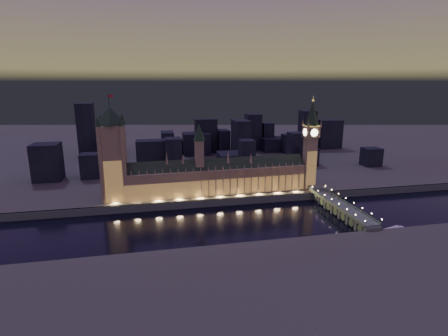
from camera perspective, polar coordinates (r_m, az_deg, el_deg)
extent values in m
plane|color=black|center=(338.20, 1.08, -8.52)|extent=(2000.00, 2000.00, 0.00)
cube|color=#423F36|center=(836.95, -6.88, 5.26)|extent=(2000.00, 960.00, 8.00)
cube|color=#4A5653|center=(374.18, -0.31, -5.61)|extent=(2000.00, 2.50, 8.00)
cube|color=#967F5D|center=(388.16, -1.05, -2.09)|extent=(200.57, 26.87, 28.00)
cube|color=#BD8D47|center=(379.94, -0.75, -3.23)|extent=(200.00, 0.50, 18.00)
cube|color=black|center=(383.80, -1.06, 0.35)|extent=(200.44, 23.13, 16.26)
cube|color=#967F5D|center=(377.83, -4.05, 2.12)|extent=(9.00, 9.00, 32.00)
cone|color=#1C3322|center=(373.52, -4.11, 5.87)|extent=(13.00, 13.00, 18.00)
cube|color=#967F5D|center=(373.06, -16.03, -3.32)|extent=(1.20, 1.20, 28.00)
cone|color=#967F5D|center=(369.11, -16.19, -0.77)|extent=(2.00, 2.00, 6.00)
cube|color=#967F5D|center=(372.49, -14.80, -3.26)|extent=(1.20, 1.20, 28.00)
cone|color=#967F5D|center=(368.53, -14.96, -0.71)|extent=(2.00, 2.00, 6.00)
cube|color=#967F5D|center=(372.08, -13.57, -3.20)|extent=(1.20, 1.20, 28.00)
cone|color=#967F5D|center=(368.12, -13.72, -0.65)|extent=(2.00, 2.00, 6.00)
cube|color=#967F5D|center=(371.85, -12.34, -3.15)|extent=(1.20, 1.20, 28.00)
cone|color=#967F5D|center=(367.88, -12.47, -0.59)|extent=(2.00, 2.00, 6.00)
cube|color=#967F5D|center=(371.79, -11.10, -3.09)|extent=(1.20, 1.20, 28.00)
cone|color=#967F5D|center=(367.82, -11.23, -0.53)|extent=(2.00, 2.00, 6.00)
cube|color=#967F5D|center=(371.90, -9.87, -3.02)|extent=(1.20, 1.20, 28.00)
cone|color=#967F5D|center=(367.93, -9.98, -0.46)|extent=(2.00, 2.00, 6.00)
cube|color=#967F5D|center=(372.18, -8.64, -2.96)|extent=(1.20, 1.20, 28.00)
cone|color=#967F5D|center=(368.22, -8.74, -0.40)|extent=(2.00, 2.00, 6.00)
cube|color=#967F5D|center=(372.64, -7.41, -2.90)|extent=(1.20, 1.20, 28.00)
cone|color=#967F5D|center=(368.68, -7.50, -0.34)|extent=(2.00, 2.00, 6.00)
cube|color=#967F5D|center=(373.26, -6.18, -2.83)|extent=(1.20, 1.20, 28.00)
cone|color=#967F5D|center=(369.31, -6.26, -0.28)|extent=(2.00, 2.00, 6.00)
cube|color=#967F5D|center=(374.06, -4.96, -2.76)|extent=(1.20, 1.20, 28.00)
cone|color=#967F5D|center=(370.12, -5.03, -0.22)|extent=(2.00, 2.00, 6.00)
cube|color=#967F5D|center=(375.02, -3.75, -2.70)|extent=(1.20, 1.20, 28.00)
cone|color=#967F5D|center=(371.09, -3.80, -0.16)|extent=(2.00, 2.00, 6.00)
cube|color=#967F5D|center=(376.16, -2.54, -2.63)|extent=(1.20, 1.20, 28.00)
cone|color=#967F5D|center=(372.24, -2.58, -0.09)|extent=(2.00, 2.00, 6.00)
cube|color=#967F5D|center=(377.45, -1.34, -2.56)|extent=(1.20, 1.20, 28.00)
cone|color=#967F5D|center=(373.55, -1.37, -0.03)|extent=(2.00, 2.00, 6.00)
cube|color=#967F5D|center=(378.92, -0.15, -2.49)|extent=(1.20, 1.20, 28.00)
cone|color=#967F5D|center=(375.03, -0.17, 0.03)|extent=(2.00, 2.00, 6.00)
cube|color=#967F5D|center=(380.54, 1.03, -2.42)|extent=(1.20, 1.20, 28.00)
cone|color=#967F5D|center=(376.67, 1.02, 0.09)|extent=(2.00, 2.00, 6.00)
cube|color=#967F5D|center=(382.33, 2.20, -2.35)|extent=(1.20, 1.20, 28.00)
cone|color=#967F5D|center=(378.47, 2.20, 0.15)|extent=(2.00, 2.00, 6.00)
cube|color=#967F5D|center=(384.27, 3.36, -2.28)|extent=(1.20, 1.20, 28.00)
cone|color=#967F5D|center=(380.44, 3.37, 0.20)|extent=(2.00, 2.00, 6.00)
cube|color=#967F5D|center=(386.37, 4.50, -2.21)|extent=(1.20, 1.20, 28.00)
cone|color=#967F5D|center=(382.56, 4.53, 0.26)|extent=(2.00, 2.00, 6.00)
cube|color=#967F5D|center=(388.63, 5.64, -2.14)|extent=(1.20, 1.20, 28.00)
cone|color=#967F5D|center=(384.83, 5.67, 0.32)|extent=(2.00, 2.00, 6.00)
cube|color=#967F5D|center=(391.03, 6.76, -2.07)|extent=(1.20, 1.20, 28.00)
cone|color=#967F5D|center=(387.26, 6.80, 0.38)|extent=(2.00, 2.00, 6.00)
cube|color=#967F5D|center=(393.59, 7.86, -2.00)|extent=(1.20, 1.20, 28.00)
cone|color=#967F5D|center=(389.84, 7.92, 0.43)|extent=(2.00, 2.00, 6.00)
cube|color=#967F5D|center=(396.28, 8.96, -1.93)|extent=(1.20, 1.20, 28.00)
cone|color=#967F5D|center=(392.56, 9.02, 0.49)|extent=(2.00, 2.00, 6.00)
cube|color=#967F5D|center=(399.12, 10.03, -1.85)|extent=(1.20, 1.20, 28.00)
cone|color=#967F5D|center=(395.43, 10.10, 0.54)|extent=(2.00, 2.00, 6.00)
cube|color=#967F5D|center=(402.10, 11.09, -1.78)|extent=(1.20, 1.20, 28.00)
cone|color=#967F5D|center=(398.44, 11.17, 0.59)|extent=(2.00, 2.00, 6.00)
cube|color=#967F5D|center=(405.22, 12.14, -1.72)|extent=(1.20, 1.20, 28.00)
cone|color=#967F5D|center=(401.58, 12.22, 0.64)|extent=(2.00, 2.00, 6.00)
cube|color=#967F5D|center=(408.46, 13.16, -1.65)|extent=(1.20, 1.20, 28.00)
cone|color=#967F5D|center=(404.86, 13.26, 0.69)|extent=(2.00, 2.00, 6.00)
cone|color=#967F5D|center=(375.52, -9.34, 1.42)|extent=(4.40, 4.40, 18.00)
cone|color=#967F5D|center=(376.98, -6.75, 1.25)|extent=(4.40, 4.40, 14.00)
cone|color=#967F5D|center=(384.14, 0.70, 1.74)|extent=(4.40, 4.40, 16.00)
cone|color=#967F5D|center=(390.88, 4.42, 1.61)|extent=(4.40, 4.40, 12.00)
cube|color=#967F5D|center=(377.73, -17.57, 0.77)|extent=(23.02, 23.02, 78.78)
cube|color=#BD8D47|center=(371.15, -17.53, -2.23)|extent=(22.00, 0.50, 44.00)
cone|color=#1C3322|center=(370.25, -18.12, 8.08)|extent=(31.68, 31.68, 18.00)
cylinder|color=black|center=(369.19, -18.30, 10.40)|extent=(0.50, 0.50, 12.00)
cube|color=red|center=(368.76, -18.01, 11.12)|extent=(4.00, 0.15, 2.50)
cylinder|color=#967F5D|center=(368.43, -19.43, 0.30)|extent=(4.40, 4.40, 78.78)
cone|color=#1C3322|center=(361.15, -20.00, 7.16)|extent=(5.20, 5.20, 10.00)
cylinder|color=#967F5D|center=(389.70, -19.03, 1.05)|extent=(4.40, 4.40, 78.78)
cone|color=#1C3322|center=(382.83, -19.55, 7.54)|extent=(5.20, 5.20, 10.00)
cylinder|color=#967F5D|center=(366.03, -16.02, 0.48)|extent=(4.40, 4.40, 78.78)
cone|color=#1C3322|center=(358.70, -16.49, 7.39)|extent=(5.20, 5.20, 10.00)
cylinder|color=#967F5D|center=(387.43, -15.80, 1.22)|extent=(4.40, 4.40, 78.78)
cone|color=#1C3322|center=(380.52, -16.25, 7.75)|extent=(5.20, 5.20, 10.00)
cube|color=#967F5D|center=(417.66, 13.77, 0.87)|extent=(12.89, 12.89, 59.20)
cube|color=#BD8D47|center=(413.99, 14.07, -0.35)|extent=(12.00, 0.50, 44.00)
cube|color=#967F5D|center=(411.26, 14.06, 5.75)|extent=(15.00, 15.00, 12.70)
cube|color=#F2C64C|center=(410.37, 14.12, 6.71)|extent=(15.75, 15.75, 1.20)
cone|color=#1C3322|center=(408.98, 14.23, 8.60)|extent=(18.00, 18.00, 26.00)
sphere|color=#F2C64C|center=(407.98, 14.35, 10.63)|extent=(2.80, 2.80, 2.80)
cylinder|color=#F2C64C|center=(407.86, 14.37, 10.98)|extent=(0.40, 0.40, 5.00)
cylinder|color=#FFF2BF|center=(404.37, 14.53, 5.59)|extent=(8.40, 0.50, 8.40)
cylinder|color=#FFF2BF|center=(418.18, 13.60, 5.91)|extent=(8.40, 0.50, 8.40)
cylinder|color=#FFF2BF|center=(407.96, 13.07, 5.75)|extent=(0.50, 8.40, 8.40)
cylinder|color=#FFF2BF|center=(414.67, 15.03, 5.76)|extent=(0.50, 8.40, 8.40)
cone|color=#967F5D|center=(400.04, 13.64, 7.05)|extent=(2.60, 2.60, 8.00)
cone|color=#967F5D|center=(413.55, 12.75, 7.32)|extent=(2.60, 2.60, 8.00)
cone|color=#967F5D|center=(406.65, 15.56, 7.04)|extent=(2.60, 2.60, 8.00)
cone|color=#967F5D|center=(419.96, 14.63, 7.31)|extent=(2.60, 2.60, 8.00)
cube|color=#4A5653|center=(365.72, 18.72, -5.93)|extent=(16.54, 100.00, 1.60)
cube|color=#3F6241|center=(361.43, 17.65, -5.85)|extent=(0.80, 100.00, 1.60)
cube|color=#3F6241|center=(369.22, 19.79, -5.61)|extent=(0.80, 100.00, 1.60)
cube|color=#4A5653|center=(411.53, 14.88, -3.56)|extent=(16.54, 12.00, 9.50)
cube|color=#4A5653|center=(328.72, 23.05, -9.57)|extent=(14.88, 4.00, 9.50)
cylinder|color=black|center=(321.34, 22.03, -8.40)|extent=(0.30, 0.30, 4.40)
sphere|color=#FFD88C|center=(320.51, 22.06, -8.01)|extent=(1.00, 1.00, 1.00)
cylinder|color=black|center=(330.06, 24.32, -8.04)|extent=(0.30, 0.30, 4.40)
sphere|color=#FFD88C|center=(329.26, 24.37, -7.66)|extent=(1.00, 1.00, 1.00)
cube|color=#4A5653|center=(339.48, 21.69, -8.68)|extent=(14.88, 4.00, 9.50)
cylinder|color=black|center=(332.34, 20.67, -7.53)|extent=(0.30, 0.30, 4.40)
sphere|color=#FFD88C|center=(331.54, 20.70, -7.16)|extent=(1.00, 1.00, 1.00)
cylinder|color=black|center=(340.78, 22.93, -7.21)|extent=(0.30, 0.30, 4.40)
sphere|color=#FFD88C|center=(340.00, 22.96, -6.85)|extent=(1.00, 1.00, 1.00)
cube|color=#4A5653|center=(350.49, 20.41, -7.85)|extent=(14.88, 4.00, 9.50)
cylinder|color=black|center=(343.58, 19.41, -6.71)|extent=(0.30, 0.30, 4.40)
sphere|color=#FFD88C|center=(342.81, 19.44, -6.35)|extent=(1.00, 1.00, 1.00)
cylinder|color=black|center=(351.76, 21.62, -6.43)|extent=(0.30, 0.30, 4.40)
sphere|color=#FFD88C|center=(351.00, 21.65, -6.08)|extent=(1.00, 1.00, 1.00)
cube|color=#4A5653|center=(361.74, 19.22, -7.07)|extent=(14.88, 4.00, 9.50)
cylinder|color=black|center=(355.04, 18.23, -5.95)|extent=(0.30, 0.30, 4.40)
sphere|color=#FFD88C|center=(354.29, 18.26, -5.60)|extent=(1.00, 1.00, 1.00)
cylinder|color=black|center=(362.96, 20.40, -5.69)|extent=(0.30, 0.30, 4.40)
sphere|color=#FFD88C|center=(362.23, 20.43, -5.35)|extent=(1.00, 1.00, 1.00)
cube|color=#4A5653|center=(373.19, 18.10, -6.33)|extent=(14.88, 4.00, 9.50)
cylinder|color=black|center=(366.70, 17.13, -5.23)|extent=(0.30, 0.30, 4.40)
sphere|color=#FFD88C|center=(365.98, 17.15, -4.89)|extent=(1.00, 1.00, 1.00)
cylinder|color=black|center=(374.37, 19.25, -5.00)|extent=(0.30, 0.30, 4.40)
sphere|color=#FFD88C|center=(373.66, 19.28, -4.67)|extent=(1.00, 1.00, 1.00)
cube|color=#4A5653|center=(384.83, 17.06, -5.63)|extent=(14.88, 4.00, 9.50)
cylinder|color=black|center=(378.54, 16.10, -4.55)|extent=(0.30, 0.30, 4.40)
sphere|color=#FFD88C|center=(377.84, 16.12, -4.22)|extent=(1.00, 1.00, 1.00)
cylinder|color=black|center=(385.98, 18.17, -4.35)|extent=(0.30, 0.30, 4.40)
sphere|color=#FFD88C|center=(385.29, 18.20, -4.02)|extent=(1.00, 1.00, 1.00)
cube|color=#4A5653|center=(396.64, 16.08, -4.97)|extent=(14.88, 4.00, 9.50)
cylinder|color=black|center=(390.54, 15.13, -3.91)|extent=(0.30, 0.30, 4.40)
sphere|color=#FFD88C|center=(389.86, 15.16, -3.59)|extent=(1.00, 1.00, 1.00)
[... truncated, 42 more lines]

